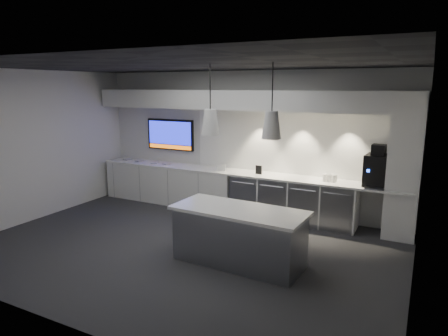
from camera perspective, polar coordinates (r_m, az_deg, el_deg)
The scene contains 28 objects.
floor at distance 6.91m, azimuth -5.88°, elevation -11.25°, with size 7.00×7.00×0.00m, color #2B2B2E.
ceiling at distance 6.38m, azimuth -6.45°, elevation 14.43°, with size 7.00×7.00×0.00m, color black.
wall_back at distance 8.65m, azimuth 2.97°, elevation 3.77°, with size 7.00×7.00×0.00m, color silver.
wall_front at distance 4.65m, azimuth -23.30°, elevation -4.02°, with size 7.00×7.00×0.00m, color silver.
wall_left at distance 8.88m, azimuth -25.43°, elevation 2.86°, with size 7.00×7.00×0.00m, color silver.
wall_right at distance 5.45m, azimuth 26.38°, elevation -2.11°, with size 7.00×7.00×0.00m, color silver.
back_counter at distance 8.47m, azimuth 2.02°, elevation -0.66°, with size 6.80×0.65×0.04m, color white.
left_base_cabinets at distance 9.43m, azimuth -7.67°, elevation -2.29°, with size 3.30×0.63×0.86m, color white.
fridge_unit_a at distance 8.48m, azimuth 3.53°, elevation -3.83°, with size 0.60×0.61×0.85m, color gray.
fridge_unit_b at distance 8.26m, azimuth 7.55°, elevation -4.33°, with size 0.60×0.61×0.85m, color gray.
fridge_unit_c at distance 8.08m, azimuth 11.77°, elevation -4.84°, with size 0.60×0.61×0.85m, color gray.
fridge_unit_d at distance 7.94m, azimuth 16.17°, elevation -5.34°, with size 0.60×0.61×0.85m, color gray.
backsplash at distance 8.21m, azimuth 10.59°, elevation 3.52°, with size 4.60×0.03×1.30m, color white.
soffit at distance 8.30m, azimuth 2.17°, elevation 9.68°, with size 6.90×0.60×0.40m, color white.
column at distance 7.65m, azimuth 24.37°, elevation 0.19°, with size 0.55×0.55×2.60m, color white.
wall_tv at distance 9.53m, azimuth -7.66°, elevation 4.77°, with size 1.25×0.07×0.72m.
island at distance 6.19m, azimuth 2.15°, elevation -9.64°, with size 2.08×0.97×0.87m.
bin at distance 6.90m, azimuth -5.23°, elevation -9.23°, with size 0.33×0.33×0.46m, color gray.
coffee_machine at distance 7.70m, azimuth 21.05°, elevation -0.15°, with size 0.45×0.61×0.76m.
sign_black at distance 8.24m, azimuth 4.98°, elevation -0.25°, with size 0.14×0.02×0.18m, color black.
sign_white at distance 8.54m, azimuth -0.37°, elevation 0.07°, with size 0.18×0.02×0.14m, color white.
cup_cluster at distance 7.84m, azimuth 14.89°, elevation -1.39°, with size 0.25×0.16×0.14m, color white, non-canonical shape.
tray_a at distance 10.07m, azimuth -13.63°, elevation 1.18°, with size 0.16×0.16×0.03m, color #A2A2A2.
tray_b at distance 9.82m, azimuth -12.02°, elevation 0.99°, with size 0.16×0.16×0.03m, color #A2A2A2.
tray_c at distance 9.52m, azimuth -9.86°, elevation 0.75°, with size 0.16×0.16×0.03m, color #A2A2A2.
tray_d at distance 9.33m, azimuth -8.20°, elevation 0.58°, with size 0.16×0.16×0.03m, color #A2A2A2.
pendant_left at distance 6.01m, azimuth -1.96°, elevation 6.60°, with size 0.27×0.27×1.09m.
pendant_right at distance 5.60m, azimuth 6.81°, elevation 6.16°, with size 0.27×0.27×1.09m.
Camera 1 is at (3.51, -5.32, 2.68)m, focal length 32.00 mm.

